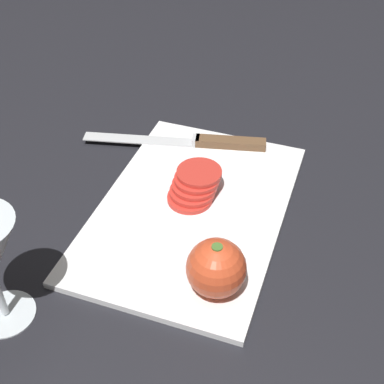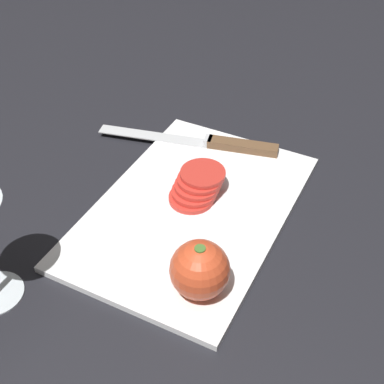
# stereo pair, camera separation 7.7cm
# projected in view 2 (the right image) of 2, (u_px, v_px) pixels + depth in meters

# --- Properties ---
(ground_plane) EXTENTS (3.00, 3.00, 0.00)m
(ground_plane) POSITION_uv_depth(u_px,v_px,m) (208.00, 226.00, 0.78)
(ground_plane) COLOR black
(cutting_board) EXTENTS (0.40, 0.27, 0.01)m
(cutting_board) POSITION_uv_depth(u_px,v_px,m) (192.00, 210.00, 0.80)
(cutting_board) COLOR white
(cutting_board) RESTS_ON ground_plane
(whole_tomato) EXTENTS (0.08, 0.08, 0.08)m
(whole_tomato) POSITION_uv_depth(u_px,v_px,m) (200.00, 270.00, 0.65)
(whole_tomato) COLOR #DB4C28
(whole_tomato) RESTS_ON cutting_board
(knife) EXTENTS (0.09, 0.31, 0.01)m
(knife) POSITION_uv_depth(u_px,v_px,m) (223.00, 144.00, 0.91)
(knife) COLOR silver
(knife) RESTS_ON cutting_board
(tomato_slice_stack_near) EXTENTS (0.10, 0.07, 0.04)m
(tomato_slice_stack_near) POSITION_uv_depth(u_px,v_px,m) (197.00, 186.00, 0.81)
(tomato_slice_stack_near) COLOR red
(tomato_slice_stack_near) RESTS_ON cutting_board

